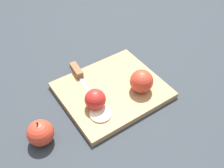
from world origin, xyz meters
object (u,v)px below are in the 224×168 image
(apple_half_right, at_px, (95,99))
(apple_half_left, at_px, (142,81))
(knife, at_px, (77,71))
(apple_whole, at_px, (40,133))

(apple_half_right, bearing_deg, apple_half_left, -87.54)
(apple_half_left, bearing_deg, knife, 93.85)
(apple_half_left, relative_size, knife, 0.48)
(apple_half_left, xyz_separation_m, apple_half_right, (0.16, 0.00, -0.01))
(apple_half_right, distance_m, apple_whole, 0.18)
(knife, bearing_deg, apple_half_right, -3.06)
(apple_half_left, distance_m, knife, 0.23)
(apple_half_right, bearing_deg, knife, 1.16)
(knife, bearing_deg, apple_half_left, 41.98)
(apple_half_left, relative_size, apple_whole, 0.87)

